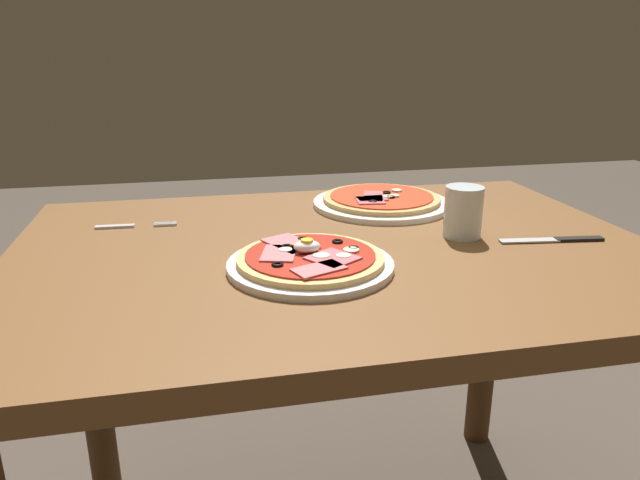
{
  "coord_description": "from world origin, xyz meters",
  "views": [
    {
      "loc": [
        -0.24,
        -0.98,
        1.1
      ],
      "look_at": [
        -0.04,
        -0.05,
        0.78
      ],
      "focal_mm": 33.11,
      "sensor_mm": 36.0,
      "label": 1
    }
  ],
  "objects_px": {
    "dining_table": "(335,306)",
    "pizza_foreground": "(310,261)",
    "water_glass_near": "(462,215)",
    "knife": "(559,240)",
    "pizza_across_left": "(381,201)",
    "fork": "(130,226)"
  },
  "relations": [
    {
      "from": "water_glass_near",
      "to": "knife",
      "type": "height_order",
      "value": "water_glass_near"
    },
    {
      "from": "pizza_across_left",
      "to": "pizza_foreground",
      "type": "bearing_deg",
      "value": -123.8
    },
    {
      "from": "dining_table",
      "to": "fork",
      "type": "bearing_deg",
      "value": 152.63
    },
    {
      "from": "water_glass_near",
      "to": "knife",
      "type": "bearing_deg",
      "value": -22.58
    },
    {
      "from": "pizza_across_left",
      "to": "water_glass_near",
      "type": "bearing_deg",
      "value": -70.76
    },
    {
      "from": "knife",
      "to": "dining_table",
      "type": "bearing_deg",
      "value": 171.17
    },
    {
      "from": "pizza_across_left",
      "to": "knife",
      "type": "bearing_deg",
      "value": -50.95
    },
    {
      "from": "water_glass_near",
      "to": "knife",
      "type": "distance_m",
      "value": 0.18
    },
    {
      "from": "water_glass_near",
      "to": "fork",
      "type": "xyz_separation_m",
      "value": [
        -0.62,
        0.19,
        -0.04
      ]
    },
    {
      "from": "dining_table",
      "to": "pizza_across_left",
      "type": "height_order",
      "value": "pizza_across_left"
    },
    {
      "from": "dining_table",
      "to": "pizza_across_left",
      "type": "distance_m",
      "value": 0.32
    },
    {
      "from": "fork",
      "to": "knife",
      "type": "bearing_deg",
      "value": -18.2
    },
    {
      "from": "pizza_foreground",
      "to": "water_glass_near",
      "type": "relative_size",
      "value": 2.81
    },
    {
      "from": "pizza_foreground",
      "to": "knife",
      "type": "distance_m",
      "value": 0.48
    },
    {
      "from": "pizza_across_left",
      "to": "dining_table",
      "type": "bearing_deg",
      "value": -124.02
    },
    {
      "from": "water_glass_near",
      "to": "fork",
      "type": "bearing_deg",
      "value": 163.0
    },
    {
      "from": "water_glass_near",
      "to": "fork",
      "type": "relative_size",
      "value": 0.61
    },
    {
      "from": "dining_table",
      "to": "pizza_foreground",
      "type": "relative_size",
      "value": 4.26
    },
    {
      "from": "dining_table",
      "to": "pizza_foreground",
      "type": "bearing_deg",
      "value": -123.3
    },
    {
      "from": "dining_table",
      "to": "fork",
      "type": "xyz_separation_m",
      "value": [
        -0.37,
        0.19,
        0.12
      ]
    },
    {
      "from": "dining_table",
      "to": "fork",
      "type": "distance_m",
      "value": 0.44
    },
    {
      "from": "fork",
      "to": "dining_table",
      "type": "bearing_deg",
      "value": -27.37
    }
  ]
}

